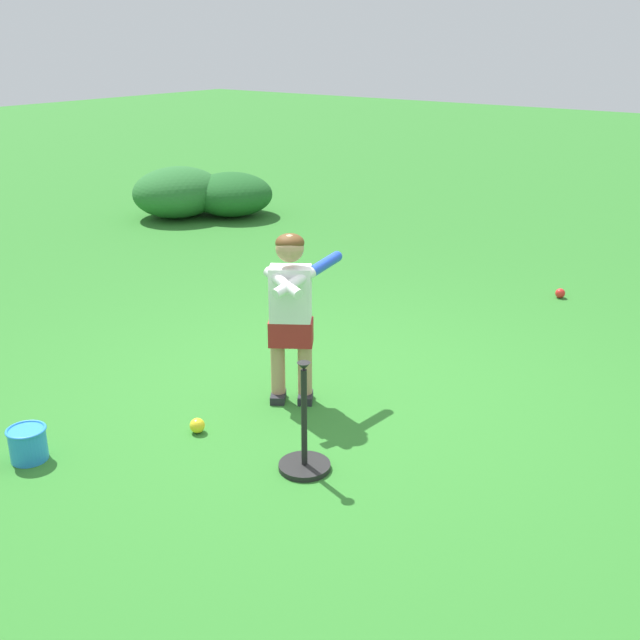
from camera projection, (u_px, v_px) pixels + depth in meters
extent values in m
plane|color=#2D7528|center=(320.00, 393.00, 5.01)|extent=(40.00, 40.00, 0.00)
cube|color=#232328|center=(305.00, 397.00, 4.89)|extent=(0.16, 0.17, 0.05)
cylinder|color=tan|center=(305.00, 370.00, 4.84)|extent=(0.09, 0.09, 0.34)
cube|color=#232328|center=(278.00, 397.00, 4.90)|extent=(0.16, 0.17, 0.05)
cylinder|color=tan|center=(278.00, 369.00, 4.85)|extent=(0.09, 0.09, 0.34)
cube|color=maroon|center=(291.00, 332.00, 4.76)|extent=(0.31, 0.27, 0.16)
cube|color=white|center=(290.00, 294.00, 4.67)|extent=(0.29, 0.26, 0.34)
sphere|color=tan|center=(290.00, 248.00, 4.57)|extent=(0.17, 0.17, 0.17)
ellipsoid|color=#563819|center=(290.00, 243.00, 4.57)|extent=(0.24, 0.24, 0.11)
sphere|color=blue|center=(288.00, 287.00, 4.51)|extent=(0.04, 0.04, 0.04)
cylinder|color=black|center=(298.00, 281.00, 4.57)|extent=(0.03, 0.14, 0.05)
cylinder|color=blue|center=(321.00, 266.00, 4.74)|extent=(0.07, 0.35, 0.11)
sphere|color=blue|center=(337.00, 256.00, 4.86)|extent=(0.07, 0.07, 0.07)
cylinder|color=white|center=(294.00, 283.00, 4.54)|extent=(0.12, 0.31, 0.14)
cylinder|color=white|center=(283.00, 283.00, 4.54)|extent=(0.31, 0.13, 0.14)
sphere|color=yellow|center=(197.00, 426.00, 4.50)|extent=(0.09, 0.09, 0.09)
sphere|color=red|center=(560.00, 293.00, 6.78)|extent=(0.09, 0.09, 0.09)
cylinder|color=black|center=(305.00, 466.00, 4.14)|extent=(0.28, 0.28, 0.03)
cylinder|color=black|center=(304.00, 418.00, 4.04)|extent=(0.03, 0.03, 0.55)
cone|color=black|center=(304.00, 366.00, 3.93)|extent=(0.07, 0.07, 0.04)
cylinder|color=#2884DB|center=(28.00, 445.00, 4.20)|extent=(0.20, 0.20, 0.18)
torus|color=#2884DB|center=(26.00, 430.00, 4.17)|extent=(0.22, 0.22, 0.02)
ellipsoid|color=#1E5B23|center=(231.00, 194.00, 9.73)|extent=(1.06, 1.01, 0.54)
ellipsoid|color=#286B2D|center=(178.00, 192.00, 9.65)|extent=(1.05, 1.17, 0.62)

